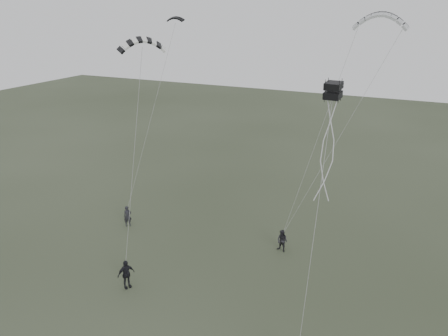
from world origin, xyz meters
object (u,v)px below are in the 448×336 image
at_px(flyer_center, 126,274).
at_px(kite_pale_large, 381,15).
at_px(flyer_left, 128,216).
at_px(kite_dark_small, 175,18).
at_px(kite_striped, 142,40).
at_px(kite_box, 333,90).
at_px(flyer_right, 282,241).

distance_m(flyer_center, kite_pale_large, 23.27).
bearing_deg(flyer_left, kite_dark_small, 30.71).
relative_size(kite_striped, kite_box, 3.95).
distance_m(flyer_left, kite_striped, 14.30).
relative_size(flyer_left, kite_dark_small, 1.20).
xyz_separation_m(kite_pale_large, kite_box, (-0.65, -10.78, -3.21)).
height_order(flyer_left, kite_pale_large, kite_pale_large).
bearing_deg(kite_pale_large, kite_dark_small, 176.12).
xyz_separation_m(flyer_right, kite_pale_large, (4.48, 4.70, 15.29)).
bearing_deg(flyer_right, kite_pale_large, 59.73).
xyz_separation_m(flyer_right, kite_box, (3.83, -6.08, 12.08)).
relative_size(flyer_left, kite_pale_large, 0.48).
distance_m(flyer_right, kite_dark_small, 19.39).
height_order(flyer_right, kite_striped, kite_striped).
relative_size(kite_pale_large, kite_box, 4.58).
relative_size(flyer_center, kite_striped, 0.63).
bearing_deg(kite_striped, flyer_center, -119.11).
bearing_deg(flyer_left, flyer_right, -42.23).
bearing_deg(flyer_center, kite_dark_small, 44.08).
bearing_deg(kite_pale_large, flyer_right, -135.99).
xyz_separation_m(kite_dark_small, kite_striped, (2.24, -7.99, -1.13)).
height_order(flyer_center, kite_dark_small, kite_dark_small).
bearing_deg(flyer_center, kite_box, -50.65).
bearing_deg(kite_pale_large, flyer_left, -162.51).
bearing_deg(kite_pale_large, kite_box, -95.81).
bearing_deg(flyer_left, kite_striped, -71.69).
height_order(flyer_right, flyer_center, flyer_center).
xyz_separation_m(flyer_left, kite_striped, (3.46, -1.47, 13.80)).
bearing_deg(kite_dark_small, flyer_center, -78.87).
distance_m(flyer_left, kite_dark_small, 16.34).
height_order(flyer_center, kite_box, kite_box).
distance_m(kite_pale_large, kite_striped, 15.53).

